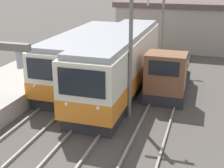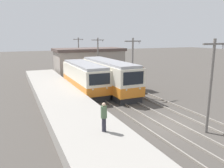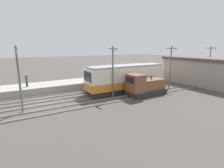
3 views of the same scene
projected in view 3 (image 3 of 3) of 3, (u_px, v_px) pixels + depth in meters
name	position (u px, v px, depth m)	size (l,w,h in m)	color
ground_plane	(43.00, 104.00, 20.29)	(200.00, 200.00, 0.00)	#47423D
platform_left	(35.00, 89.00, 25.44)	(4.50, 54.00, 1.00)	gray
track_left	(40.00, 98.00, 22.46)	(1.54, 60.00, 0.14)	gray
track_center	(44.00, 103.00, 20.11)	(1.54, 60.00, 0.14)	gray
track_right	(49.00, 112.00, 17.59)	(1.54, 60.00, 0.14)	gray
commuter_train_left	(122.00, 77.00, 28.47)	(2.84, 10.60, 3.58)	#28282B
commuter_train_center	(127.00, 79.00, 25.59)	(2.84, 12.39, 3.87)	#28282B
shunting_locomotive	(144.00, 86.00, 23.61)	(2.40, 5.56, 3.00)	#28282B
catenary_mast_near	(19.00, 77.00, 16.98)	(2.00, 0.20, 6.58)	slate
catenary_mast_mid	(113.00, 70.00, 22.31)	(2.00, 0.20, 6.58)	slate
catenary_mast_far	(170.00, 65.00, 27.64)	(2.00, 0.20, 6.58)	slate
catenary_mast_distant	(209.00, 62.00, 32.97)	(2.00, 0.20, 6.58)	slate
person_on_platform	(26.00, 80.00, 24.12)	(0.38, 0.38, 1.83)	#282833
station_building	(201.00, 71.00, 30.65)	(12.60, 6.30, 4.66)	gray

